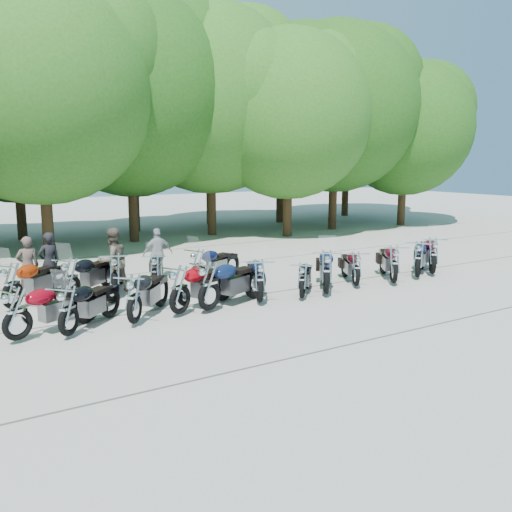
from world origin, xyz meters
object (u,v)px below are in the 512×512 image
motorcycle_8 (356,268)px  rider_2 (158,253)px  motorcycle_10 (419,258)px  motorcycle_0 (17,312)px  rider_0 (28,266)px  motorcycle_7 (327,271)px  rider_1 (113,261)px  rider_3 (49,263)px  motorcycle_3 (180,288)px  motorcycle_1 (68,309)px  motorcycle_13 (71,278)px  motorcycle_6 (302,279)px  motorcycle_4 (209,285)px  motorcycle_5 (259,279)px  motorcycle_9 (394,263)px  motorcycle_2 (134,297)px  motorcycle_11 (433,254)px  motorcycle_12 (12,284)px  motorcycle_15 (155,271)px  motorcycle_16 (198,265)px  motorcycle_14 (115,273)px

motorcycle_8 → rider_2: size_ratio=1.36×
motorcycle_8 → motorcycle_10: size_ratio=0.89×
motorcycle_0 → rider_0: (0.88, 4.08, 0.17)m
motorcycle_7 → rider_0: 8.17m
motorcycle_0 → rider_1: bearing=-66.8°
rider_0 → rider_3: rider_3 is taller
motorcycle_3 → rider_0: rider_0 is taller
motorcycle_10 → rider_0: size_ratio=1.46×
motorcycle_1 → rider_1: rider_1 is taller
rider_2 → rider_3: (-3.31, -0.20, 0.06)m
motorcycle_3 → motorcycle_13: size_ratio=1.03×
motorcycle_6 → motorcycle_8: size_ratio=0.93×
motorcycle_4 → motorcycle_8: bearing=-109.3°
motorcycle_3 → motorcycle_7: size_ratio=0.97×
motorcycle_3 → motorcycle_7: motorcycle_7 is taller
motorcycle_5 → motorcycle_9: motorcycle_9 is taller
motorcycle_2 → motorcycle_6: size_ratio=1.18×
motorcycle_8 → rider_1: (-6.21, 3.09, 0.32)m
rider_1 → rider_3: rider_1 is taller
motorcycle_11 → motorcycle_7: bearing=43.7°
motorcycle_2 → motorcycle_9: 7.94m
motorcycle_12 → motorcycle_15: size_ratio=1.09×
motorcycle_4 → motorcycle_7: size_ratio=0.99×
motorcycle_5 → rider_1: (-2.83, 3.18, 0.26)m
motorcycle_15 → motorcycle_16: 1.40m
motorcycle_14 → motorcycle_5: bearing=160.4°
motorcycle_7 → motorcycle_8: motorcycle_7 is taller
motorcycle_2 → motorcycle_4: size_ratio=0.94×
rider_0 → rider_2: (3.89, 0.31, -0.03)m
motorcycle_7 → motorcycle_14: (-4.96, 2.88, -0.03)m
rider_2 → motorcycle_7: bearing=130.7°
motorcycle_0 → rider_2: rider_2 is taller
motorcycle_6 → motorcycle_10: size_ratio=0.84×
motorcycle_6 → rider_3: size_ratio=1.18×
motorcycle_0 → motorcycle_16: motorcycle_0 is taller
motorcycle_5 → rider_1: bearing=-23.5°
motorcycle_4 → motorcycle_7: motorcycle_7 is taller
motorcycle_1 → motorcycle_14: bearing=-75.8°
rider_0 → motorcycle_3: bearing=123.3°
motorcycle_8 → motorcycle_16: 4.63m
motorcycle_0 → motorcycle_1: size_ratio=1.03×
motorcycle_4 → motorcycle_12: (-4.06, 2.70, -0.03)m
motorcycle_11 → motorcycle_15: 8.83m
motorcycle_6 → motorcycle_16: 3.36m
motorcycle_4 → motorcycle_6: (2.67, -0.20, -0.15)m
motorcycle_1 → motorcycle_3: size_ratio=0.91×
motorcycle_0 → motorcycle_5: (5.78, -0.04, 0.02)m
motorcycle_3 → motorcycle_5: 2.19m
motorcycle_2 → motorcycle_7: size_ratio=0.93×
motorcycle_9 → motorcycle_16: size_ratio=1.07×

